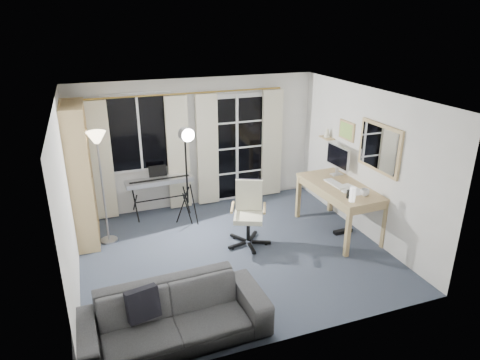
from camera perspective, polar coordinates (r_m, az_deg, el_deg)
name	(u,v)px	position (r m, az deg, el deg)	size (l,w,h in m)	color
floor	(234,253)	(6.71, -0.86, -9.67)	(4.50, 4.00, 0.02)	#323A49
window	(139,133)	(7.71, -13.29, 6.12)	(1.20, 0.08, 1.40)	white
french_door	(236,149)	(8.23, -0.49, 4.19)	(1.32, 0.09, 2.11)	white
curtains	(192,151)	(7.88, -6.37, 3.81)	(3.60, 0.07, 2.13)	gold
bookshelf	(78,179)	(7.08, -20.84, 0.13)	(0.38, 1.04, 2.22)	tan
torchiere_lamp	(98,155)	(6.76, -18.35, 3.22)	(0.31, 0.31, 1.82)	#B2B2B7
keyboard_piano	(159,182)	(7.73, -10.69, -0.22)	(1.20, 0.62, 0.86)	black
studio_light	(187,146)	(7.04, -7.13, 4.50)	(0.37, 0.38, 1.78)	black
office_chair	(249,207)	(6.75, 1.16, -3.63)	(0.70, 0.72, 1.02)	black
desk	(340,191)	(7.19, 13.23, -1.44)	(0.85, 1.59, 0.83)	#A17C53
monitor	(338,157)	(7.50, 12.92, 2.96)	(0.21, 0.60, 0.52)	silver
desk_clutter	(345,202)	(7.00, 13.81, -2.82)	(0.47, 0.96, 1.06)	white
mug	(365,192)	(6.81, 16.31, -1.50)	(0.14, 0.11, 0.14)	silver
wall_mirror	(379,148)	(6.80, 18.10, 4.08)	(0.04, 0.94, 0.74)	tan
framed_print	(347,131)	(7.49, 14.04, 6.42)	(0.03, 0.42, 0.32)	tan
wall_shelf	(327,135)	(7.91, 11.52, 5.95)	(0.16, 0.30, 0.18)	tan
sofa	(172,308)	(4.96, -9.02, -16.54)	(2.13, 0.69, 0.82)	#2A2B2D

